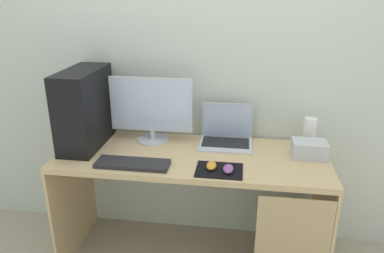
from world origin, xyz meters
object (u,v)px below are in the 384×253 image
at_px(laptop, 226,136).
at_px(mouse_right, 228,169).
at_px(monitor, 151,110).
at_px(speaker, 309,133).
at_px(projector, 309,149).
at_px(keyboard, 133,164).
at_px(mouse_left, 211,166).
at_px(pc_tower, 85,108).

relative_size(laptop, mouse_right, 3.55).
distance_m(monitor, speaker, 1.02).
xyz_separation_m(monitor, projector, (0.99, -0.11, -0.17)).
height_order(monitor, projector, monitor).
distance_m(monitor, mouse_right, 0.67).
distance_m(monitor, projector, 1.01).
bearing_deg(laptop, keyboard, -141.68).
distance_m(keyboard, mouse_left, 0.45).
xyz_separation_m(projector, mouse_right, (-0.47, -0.27, -0.03)).
bearing_deg(monitor, projector, -6.45).
height_order(monitor, mouse_left, monitor).
xyz_separation_m(laptop, mouse_left, (-0.06, -0.38, -0.03)).
bearing_deg(mouse_right, monitor, 144.03).
relative_size(pc_tower, monitor, 0.91).
relative_size(speaker, mouse_left, 1.97).
distance_m(pc_tower, laptop, 0.91).
xyz_separation_m(keyboard, mouse_right, (0.54, -0.00, 0.01)).
bearing_deg(projector, keyboard, -165.52).
bearing_deg(mouse_right, speaker, 41.20).
bearing_deg(projector, mouse_right, -150.32).
relative_size(laptop, projector, 1.70).
relative_size(pc_tower, mouse_left, 5.09).
relative_size(keyboard, mouse_left, 4.38).
distance_m(pc_tower, monitor, 0.42).
relative_size(pc_tower, mouse_right, 5.09).
xyz_separation_m(projector, mouse_left, (-0.56, -0.24, -0.03)).
xyz_separation_m(laptop, speaker, (0.52, 0.02, 0.04)).
bearing_deg(keyboard, monitor, 86.32).
bearing_deg(projector, pc_tower, -179.75).
bearing_deg(keyboard, mouse_left, 2.55).
relative_size(laptop, mouse_left, 3.55).
xyz_separation_m(laptop, projector, (0.50, -0.14, -0.00)).
bearing_deg(speaker, keyboard, -157.79).
bearing_deg(mouse_right, mouse_left, 165.26).
relative_size(laptop, keyboard, 0.81).
bearing_deg(speaker, pc_tower, -173.26).
relative_size(pc_tower, laptop, 1.43).
xyz_separation_m(laptop, mouse_right, (0.04, -0.41, -0.03)).
bearing_deg(speaker, laptop, -177.86).
height_order(projector, mouse_right, projector).
relative_size(monitor, keyboard, 1.28).
distance_m(laptop, mouse_right, 0.41).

